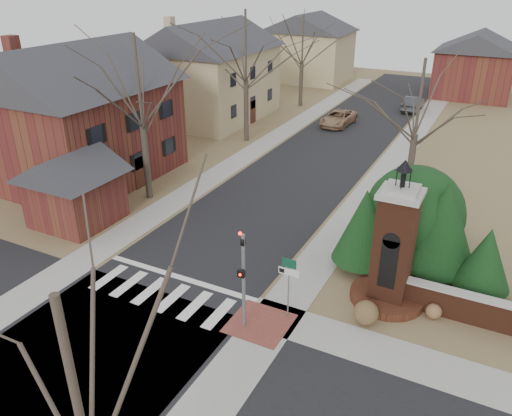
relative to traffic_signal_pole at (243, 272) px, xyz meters
The scene contains 30 objects.
ground 5.05m from the traffic_signal_pole, behind, with size 120.00×120.00×0.00m, color brown.
main_street 22.01m from the traffic_signal_pole, 101.35° to the left, with size 8.00×70.00×0.01m, color black.
cross_street 6.16m from the traffic_signal_pole, 140.28° to the right, with size 120.00×8.00×0.01m, color black.
crosswalk_zone 5.02m from the traffic_signal_pole, behind, with size 8.00×2.20×0.02m, color silver.
stop_bar 5.30m from the traffic_signal_pole, 158.11° to the left, with size 8.00×0.35×0.02m, color silver.
sidewalk_right_main 21.60m from the traffic_signal_pole, 87.59° to the left, with size 2.00×60.00×0.02m, color gray.
sidewalk_left 23.58m from the traffic_signal_pole, 113.91° to the left, with size 2.00×60.00×0.02m, color gray.
curb_apron 2.66m from the traffic_signal_pole, 40.52° to the left, with size 2.40×2.40×0.02m, color brown.
traffic_signal_pole is the anchor object (origin of this frame).
sign_post 2.02m from the traffic_signal_pole, 47.57° to the left, with size 0.90×0.07×2.75m.
brick_gate_monument 6.47m from the traffic_signal_pole, 43.24° to the left, with size 3.20×3.20×6.47m.
brick_garden_wall 10.39m from the traffic_signal_pole, 25.70° to the left, with size 7.50×0.50×1.30m.
house_brick_left 19.81m from the traffic_signal_pole, 151.43° to the left, with size 9.80×11.80×9.42m.
house_stucco_left 31.92m from the traffic_signal_pole, 123.97° to the left, with size 9.80×12.80×9.28m.
garage_left 13.40m from the traffic_signal_pole, 163.01° to the left, with size 4.80×4.80×4.29m.
house_distant_left 50.18m from the traffic_signal_pole, 108.98° to the left, with size 10.80×8.80×8.53m.
house_distant_right 47.58m from the traffic_signal_pole, 85.55° to the left, with size 8.80×8.80×7.30m.
evergreen_near 7.06m from the traffic_signal_pole, 65.72° to the left, with size 2.80×2.80×4.10m.
evergreen_mid 9.83m from the traffic_signal_pole, 50.89° to the left, with size 3.40×3.40×4.70m.
evergreen_far 10.57m from the traffic_signal_pole, 38.95° to the left, with size 2.40×2.40×3.30m.
evergreen_mass 10.09m from the traffic_signal_pole, 62.23° to the left, with size 4.80×4.80×4.80m, color black.
bare_tree_0 14.99m from the traffic_signal_pole, 143.29° to the left, with size 8.05×8.05×11.15m.
bare_tree_1 24.83m from the traffic_signal_pole, 117.81° to the left, with size 8.40×8.40×11.64m.
bare_tree_2 36.66m from the traffic_signal_pole, 108.92° to the left, with size 7.35×7.35×10.19m.
bare_tree_3 16.28m from the traffic_signal_pole, 78.28° to the left, with size 7.00×7.00×9.70m.
bare_tree_4 10.43m from the traffic_signal_pole, 79.93° to the right, with size 6.65×6.65×9.21m.
pickup_truck 29.93m from the traffic_signal_pole, 101.39° to the left, with size 2.22×4.81×1.34m, color #9F7857.
distant_car 37.83m from the traffic_signal_pole, 91.36° to the left, with size 1.54×4.41×1.45m, color #313438.
dry_shrub_left 5.36m from the traffic_signal_pole, 29.44° to the left, with size 1.01×1.01×1.01m, color brown.
dry_shrub_right 8.14m from the traffic_signal_pole, 31.01° to the left, with size 0.65×0.65×0.65m, color brown.
Camera 1 is at (12.06, -13.53, 13.01)m, focal length 35.00 mm.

